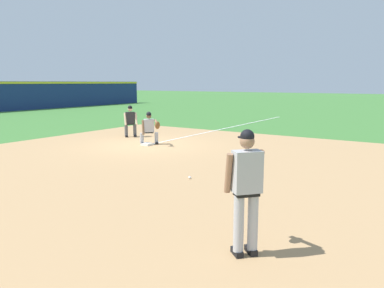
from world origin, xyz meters
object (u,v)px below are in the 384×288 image
first_base_bag (147,144)px  baseball (190,178)px  pitcher (247,185)px  umpire (130,120)px  first_baseman (150,127)px

first_base_bag → baseball: first_base_bag is taller
baseball → pitcher: (-3.18, -3.09, 1.02)m
first_base_bag → pitcher: 10.08m
first_base_bag → umpire: 2.68m
first_base_bag → first_baseman: first_baseman is taller
umpire → first_base_bag: bearing=-122.9°
baseball → umpire: 8.21m
pitcher → baseball: bearing=44.2°
pitcher → first_baseman: pitcher is taller
first_base_bag → first_baseman: size_ratio=0.28×
first_base_bag → baseball: 5.61m
baseball → first_baseman: 5.76m
baseball → umpire: umpire is taller
first_baseman → first_base_bag: bearing=177.5°
umpire → pitcher: bearing=-130.0°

